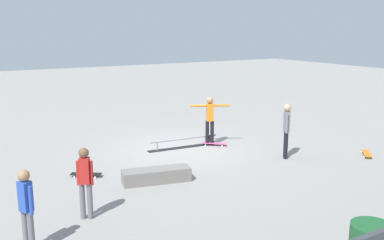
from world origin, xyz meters
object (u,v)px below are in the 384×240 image
at_px(skater_main, 210,117).
at_px(skateboard_main, 214,143).
at_px(loose_skateboard_orange, 367,153).
at_px(bystander_blue_shirt, 26,206).
at_px(grind_rail, 184,143).
at_px(loose_skateboard_black, 86,174).
at_px(bystander_grey_shirt, 286,128).
at_px(skate_ledge, 156,175).
at_px(bystander_red_shirt, 85,179).

xyz_separation_m(skater_main, skateboard_main, (-0.10, 0.13, -0.87)).
bearing_deg(skateboard_main, loose_skateboard_orange, 176.53).
bearing_deg(bystander_blue_shirt, grind_rail, 100.81).
relative_size(grind_rail, loose_skateboard_black, 3.21).
bearing_deg(grind_rail, skater_main, 172.95).
relative_size(skater_main, bystander_blue_shirt, 1.09).
bearing_deg(skater_main, loose_skateboard_orange, -20.52).
bearing_deg(bystander_grey_shirt, loose_skateboard_black, 116.24).
relative_size(skater_main, bystander_grey_shirt, 0.99).
bearing_deg(loose_skateboard_orange, loose_skateboard_black, -63.69).
xyz_separation_m(skate_ledge, skateboard_main, (-3.13, -2.14, -0.10)).
xyz_separation_m(bystander_grey_shirt, loose_skateboard_black, (5.62, -1.36, -0.85)).
bearing_deg(skater_main, grind_rail, -167.50).
height_order(skate_ledge, loose_skateboard_orange, skate_ledge).
distance_m(grind_rail, skater_main, 1.19).
bearing_deg(bystander_red_shirt, loose_skateboard_black, -78.05).
bearing_deg(skate_ledge, loose_skateboard_black, -41.98).
relative_size(bystander_blue_shirt, loose_skateboard_black, 1.91).
bearing_deg(skate_ledge, skateboard_main, -145.74).
height_order(skate_ledge, bystander_grey_shirt, bystander_grey_shirt).
height_order(loose_skateboard_black, loose_skateboard_orange, same).
distance_m(bystander_red_shirt, loose_skateboard_orange, 8.67).
bearing_deg(skate_ledge, bystander_blue_shirt, 30.36).
relative_size(grind_rail, skater_main, 1.54).
bearing_deg(grind_rail, bystander_red_shirt, 44.86).
xyz_separation_m(grind_rail, skateboard_main, (-0.96, 0.31, -0.06)).
relative_size(bystander_red_shirt, loose_skateboard_orange, 2.07).
height_order(bystander_blue_shirt, loose_skateboard_orange, bystander_blue_shirt).
relative_size(bystander_grey_shirt, loose_skateboard_black, 2.11).
relative_size(grind_rail, loose_skateboard_orange, 3.47).
distance_m(skater_main, bystander_grey_shirt, 2.62).
distance_m(skateboard_main, bystander_grey_shirt, 2.61).
bearing_deg(loose_skateboard_orange, bystander_blue_shirt, -41.77).
height_order(bystander_grey_shirt, loose_skateboard_black, bystander_grey_shirt).
bearing_deg(bystander_grey_shirt, loose_skateboard_orange, -75.61).
relative_size(skate_ledge, loose_skateboard_orange, 2.37).
bearing_deg(loose_skateboard_orange, skate_ledge, -56.73).
height_order(skate_ledge, bystander_red_shirt, bystander_red_shirt).
relative_size(loose_skateboard_black, loose_skateboard_orange, 1.08).
bearing_deg(grind_rail, skateboard_main, 166.91).
bearing_deg(bystander_grey_shirt, skateboard_main, 65.62).
relative_size(bystander_red_shirt, loose_skateboard_black, 1.92).
distance_m(skate_ledge, bystander_blue_shirt, 4.00).
xyz_separation_m(skate_ledge, bystander_red_shirt, (2.15, 1.20, 0.67)).
height_order(grind_rail, skater_main, skater_main).
distance_m(bystander_red_shirt, bystander_grey_shirt, 6.45).
height_order(skateboard_main, loose_skateboard_black, same).
bearing_deg(skate_ledge, skater_main, -143.28).
relative_size(grind_rail, skate_ledge, 1.47).
xyz_separation_m(bystander_grey_shirt, bystander_blue_shirt, (7.61, 1.91, -0.09)).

